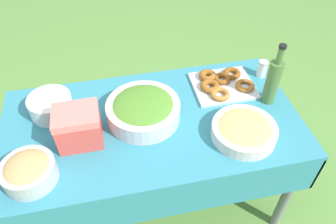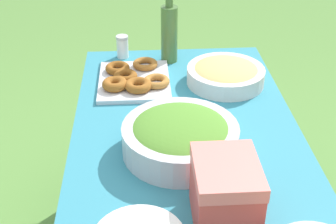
{
  "view_description": "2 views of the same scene",
  "coord_description": "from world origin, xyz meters",
  "px_view_note": "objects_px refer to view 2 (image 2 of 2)",
  "views": [
    {
      "loc": [
        0.15,
        1.07,
        1.82
      ],
      "look_at": [
        -0.08,
        0.01,
        0.75
      ],
      "focal_mm": 35.0,
      "sensor_mm": 36.0,
      "label": 1
    },
    {
      "loc": [
        1.17,
        -0.14,
        1.54
      ],
      "look_at": [
        -0.03,
        -0.06,
        0.79
      ],
      "focal_mm": 50.0,
      "sensor_mm": 36.0,
      "label": 2
    }
  ],
  "objects_px": {
    "salad_bowl": "(180,136)",
    "cooler_box": "(225,193)",
    "pasta_bowl": "(226,74)",
    "donut_platter": "(133,79)",
    "olive_oil_bottle": "(169,31)"
  },
  "relations": [
    {
      "from": "pasta_bowl",
      "to": "olive_oil_bottle",
      "type": "distance_m",
      "value": 0.3
    },
    {
      "from": "salad_bowl",
      "to": "donut_platter",
      "type": "relative_size",
      "value": 1.07
    },
    {
      "from": "donut_platter",
      "to": "cooler_box",
      "type": "bearing_deg",
      "value": 16.82
    },
    {
      "from": "olive_oil_bottle",
      "to": "cooler_box",
      "type": "xyz_separation_m",
      "value": [
        0.93,
        0.07,
        -0.04
      ]
    },
    {
      "from": "donut_platter",
      "to": "cooler_box",
      "type": "distance_m",
      "value": 0.77
    },
    {
      "from": "pasta_bowl",
      "to": "salad_bowl",
      "type": "bearing_deg",
      "value": -26.32
    },
    {
      "from": "salad_bowl",
      "to": "olive_oil_bottle",
      "type": "relative_size",
      "value": 1.06
    },
    {
      "from": "salad_bowl",
      "to": "cooler_box",
      "type": "bearing_deg",
      "value": 15.64
    },
    {
      "from": "pasta_bowl",
      "to": "cooler_box",
      "type": "xyz_separation_m",
      "value": [
        0.72,
        -0.13,
        0.05
      ]
    },
    {
      "from": "pasta_bowl",
      "to": "cooler_box",
      "type": "bearing_deg",
      "value": -10.04
    },
    {
      "from": "salad_bowl",
      "to": "pasta_bowl",
      "type": "relative_size",
      "value": 1.19
    },
    {
      "from": "olive_oil_bottle",
      "to": "salad_bowl",
      "type": "bearing_deg",
      "value": -0.85
    },
    {
      "from": "salad_bowl",
      "to": "cooler_box",
      "type": "distance_m",
      "value": 0.31
    },
    {
      "from": "salad_bowl",
      "to": "pasta_bowl",
      "type": "xyz_separation_m",
      "value": [
        -0.42,
        0.21,
        -0.02
      ]
    },
    {
      "from": "donut_platter",
      "to": "olive_oil_bottle",
      "type": "distance_m",
      "value": 0.27
    }
  ]
}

